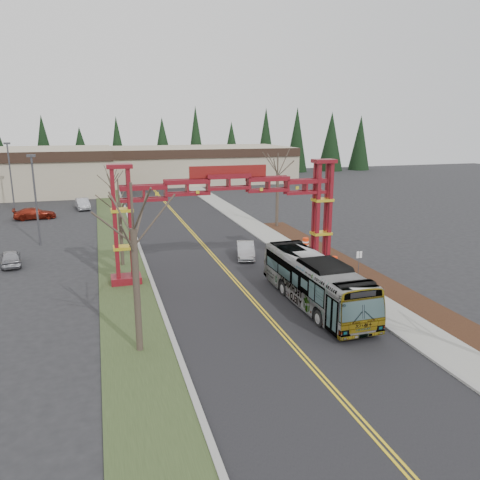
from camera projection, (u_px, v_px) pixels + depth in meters
name	position (u px, v px, depth m)	size (l,w,h in m)	color
ground	(338.00, 395.00, 20.69)	(200.00, 200.00, 0.00)	black
road	(209.00, 251.00, 43.90)	(12.00, 110.00, 0.02)	black
lane_line_left	(208.00, 251.00, 43.87)	(0.12, 100.00, 0.01)	yellow
lane_line_right	(210.00, 251.00, 43.93)	(0.12, 100.00, 0.01)	yellow
curb_right	(270.00, 246.00, 45.62)	(0.30, 110.00, 0.15)	#989793
sidewalk_right	(284.00, 245.00, 46.02)	(2.60, 110.00, 0.14)	gray
landscape_strip	(399.00, 294.00, 32.83)	(2.60, 50.00, 0.12)	black
grass_median	(122.00, 258.00, 41.65)	(4.00, 110.00, 0.08)	#314020
curb_left	(143.00, 256.00, 42.16)	(0.30, 110.00, 0.15)	#989793
gateway_arch	(228.00, 200.00, 35.96)	(18.20, 1.60, 8.90)	maroon
retail_building_east	(195.00, 164.00, 96.89)	(38.00, 20.30, 7.00)	tan
conifer_treeline	(141.00, 147.00, 104.62)	(116.10, 5.60, 13.00)	black
transit_bus	(315.00, 282.00, 30.54)	(2.76, 11.78, 3.28)	#A1A4A8
silver_sedan	(246.00, 250.00, 41.70)	(1.49, 4.27, 1.41)	#A5A8AD
parked_car_near_a	(11.00, 258.00, 39.40)	(1.59, 3.96, 1.35)	#9A9BA1
parked_car_mid_a	(35.00, 213.00, 58.57)	(2.03, 4.99, 1.45)	maroon
parked_car_far_a	(83.00, 204.00, 65.38)	(1.62, 4.65, 1.53)	#B7B8BF
bare_tree_median_near	(133.00, 230.00, 23.14)	(3.47, 3.47, 8.92)	#382D26
bare_tree_median_mid	(119.00, 203.00, 38.28)	(2.92, 2.92, 7.30)	#382D26
bare_tree_median_far	(112.00, 182.00, 55.41)	(2.96, 2.96, 6.93)	#382D26
bare_tree_right_far	(278.00, 174.00, 52.86)	(3.47, 3.47, 8.49)	#382D26
light_pole_near	(35.00, 194.00, 45.03)	(0.77, 0.38, 8.85)	#3F3F44
light_pole_far	(10.00, 171.00, 63.75)	(0.80, 0.40, 9.21)	#3F3F44
street_sign	(359.00, 258.00, 36.61)	(0.45, 0.07, 1.99)	#3F3F44
barrel_south	(334.00, 262.00, 38.76)	(0.54, 0.54, 0.99)	red
barrel_mid	(324.00, 253.00, 41.63)	(0.49, 0.49, 0.90)	red
barrel_north	(305.00, 243.00, 44.62)	(0.59, 0.59, 1.10)	red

